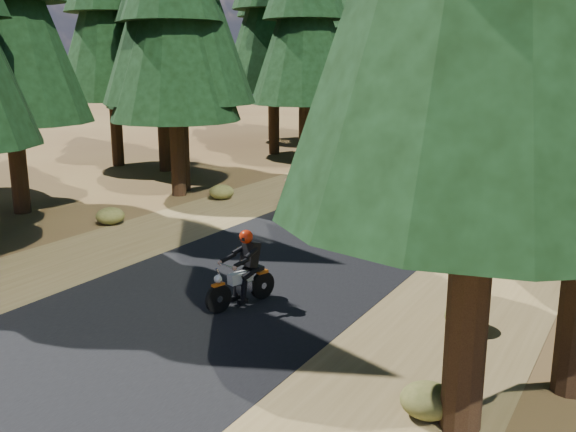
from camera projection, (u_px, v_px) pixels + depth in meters
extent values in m
plane|color=#472F19|center=(254.00, 277.00, 14.36)|extent=(120.00, 120.00, 0.00)
cube|color=black|center=(349.00, 228.00, 18.56)|extent=(6.00, 100.00, 0.01)
cube|color=brown|center=(220.00, 210.00, 20.81)|extent=(3.20, 100.00, 0.01)
cube|color=brown|center=(513.00, 251.00, 16.31)|extent=(3.20, 100.00, 0.01)
cylinder|color=black|center=(475.00, 213.00, 7.80)|extent=(0.53, 0.53, 5.85)
cylinder|color=black|center=(14.00, 122.00, 19.77)|extent=(0.53, 0.53, 5.73)
cone|color=black|center=(2.00, 0.00, 18.92)|extent=(4.87, 4.87, 7.17)
cylinder|color=black|center=(176.00, 121.00, 22.46)|extent=(0.51, 0.51, 5.34)
cone|color=black|center=(172.00, 21.00, 21.67)|extent=(4.54, 4.54, 6.68)
cylinder|color=black|center=(180.00, 103.00, 23.22)|extent=(0.56, 0.56, 6.43)
cylinder|color=black|center=(163.00, 107.00, 27.48)|extent=(0.52, 0.52, 5.56)
cone|color=black|center=(159.00, 22.00, 26.66)|extent=(4.73, 4.73, 6.95)
cylinder|color=black|center=(305.00, 103.00, 28.46)|extent=(0.53, 0.53, 5.72)
cone|color=black|center=(305.00, 20.00, 27.61)|extent=(4.86, 4.86, 7.15)
cylinder|color=black|center=(274.00, 91.00, 32.53)|extent=(0.55, 0.55, 6.37)
cone|color=black|center=(274.00, 9.00, 31.59)|extent=(5.41, 5.41, 7.96)
cylinder|color=black|center=(355.00, 97.00, 34.55)|extent=(0.53, 0.53, 5.64)
cone|color=black|center=(357.00, 29.00, 33.71)|extent=(4.79, 4.79, 7.05)
cylinder|color=black|center=(314.00, 94.00, 38.52)|extent=(0.52, 0.52, 5.45)
cone|color=black|center=(314.00, 36.00, 37.72)|extent=(4.63, 4.63, 6.81)
cylinder|color=black|center=(383.00, 101.00, 40.86)|extent=(0.48, 0.48, 4.42)
cone|color=black|center=(384.00, 56.00, 40.21)|extent=(3.76, 3.76, 5.52)
cone|color=black|center=(385.00, 23.00, 39.74)|extent=(2.87, 2.87, 3.98)
cylinder|color=black|center=(363.00, 93.00, 47.08)|extent=(0.49, 0.49, 4.75)
cone|color=black|center=(364.00, 51.00, 46.38)|extent=(4.04, 4.04, 5.93)
cone|color=black|center=(365.00, 21.00, 45.87)|extent=(3.09, 3.09, 4.27)
cylinder|color=black|center=(115.00, 100.00, 28.89)|extent=(0.54, 0.54, 6.00)
cone|color=black|center=(109.00, 13.00, 28.00)|extent=(5.10, 5.10, 7.50)
cylinder|color=black|center=(273.00, 86.00, 38.43)|extent=(0.56, 0.56, 6.40)
cone|color=black|center=(272.00, 17.00, 37.48)|extent=(5.44, 5.44, 8.00)
cylinder|color=black|center=(445.00, 81.00, 48.10)|extent=(0.56, 0.56, 6.40)
cone|color=black|center=(448.00, 26.00, 47.15)|extent=(5.44, 5.44, 8.00)
cylinder|color=black|center=(420.00, 77.00, 52.03)|extent=(0.57, 0.57, 6.80)
cone|color=black|center=(422.00, 22.00, 51.03)|extent=(5.78, 5.78, 8.50)
cylinder|color=black|center=(504.00, 82.00, 51.72)|extent=(0.54, 0.54, 6.00)
cone|color=black|center=(507.00, 34.00, 50.83)|extent=(5.10, 5.10, 7.50)
cylinder|color=black|center=(562.00, 77.00, 52.19)|extent=(0.57, 0.57, 6.80)
cone|color=black|center=(568.00, 22.00, 51.18)|extent=(5.78, 5.78, 8.50)
cylinder|color=black|center=(366.00, 85.00, 50.28)|extent=(0.52, 0.52, 5.60)
cone|color=black|center=(367.00, 39.00, 49.45)|extent=(4.76, 4.76, 7.00)
cone|color=black|center=(368.00, 5.00, 48.86)|extent=(3.64, 3.64, 5.04)
ellipsoid|color=#474C1E|center=(466.00, 317.00, 11.56)|extent=(0.78, 0.78, 0.47)
ellipsoid|color=#474C1E|center=(428.00, 400.00, 8.73)|extent=(0.76, 0.76, 0.46)
ellipsoid|color=#474C1E|center=(318.00, 168.00, 27.45)|extent=(0.86, 0.86, 0.51)
ellipsoid|color=#474C1E|center=(110.00, 216.00, 18.94)|extent=(0.84, 0.84, 0.51)
ellipsoid|color=#474C1E|center=(328.00, 153.00, 31.46)|extent=(1.05, 1.05, 0.63)
ellipsoid|color=#474C1E|center=(565.00, 229.00, 17.24)|extent=(1.06, 1.06, 0.64)
ellipsoid|color=#474C1E|center=(222.00, 192.00, 22.36)|extent=(0.86, 0.86, 0.52)
cube|color=black|center=(240.00, 256.00, 12.46)|extent=(0.39, 0.30, 0.49)
sphere|color=#B11E07|center=(240.00, 238.00, 12.37)|extent=(0.34, 0.34, 0.27)
cube|color=black|center=(300.00, 175.00, 20.48)|extent=(0.42, 0.30, 0.55)
sphere|color=black|center=(300.00, 163.00, 20.38)|extent=(0.36, 0.36, 0.31)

